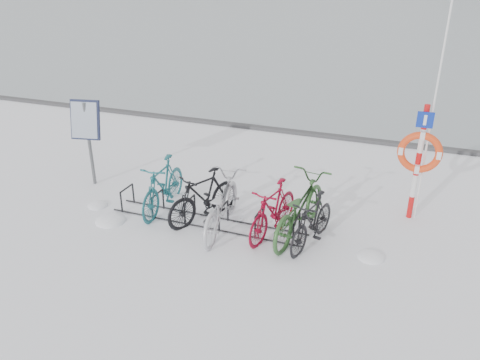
% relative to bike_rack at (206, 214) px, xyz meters
% --- Properties ---
extents(ground, '(900.00, 900.00, 0.00)m').
position_rel_bike_rack_xyz_m(ground, '(0.00, 0.00, -0.18)').
color(ground, white).
rests_on(ground, ground).
extents(quay_edge, '(400.00, 0.25, 0.10)m').
position_rel_bike_rack_xyz_m(quay_edge, '(0.00, 5.90, -0.13)').
color(quay_edge, '#3F3F42').
rests_on(quay_edge, ground).
extents(bike_rack, '(4.00, 0.48, 0.46)m').
position_rel_bike_rack_xyz_m(bike_rack, '(0.00, 0.00, 0.00)').
color(bike_rack, black).
rests_on(bike_rack, ground).
extents(info_board, '(0.69, 0.37, 1.97)m').
position_rel_bike_rack_xyz_m(info_board, '(-3.20, 0.72, 1.24)').
color(info_board, '#595B5E').
rests_on(info_board, ground).
extents(lifebuoy_station, '(0.81, 0.23, 4.20)m').
position_rel_bike_rack_xyz_m(lifebuoy_station, '(3.71, 1.59, 1.23)').
color(lifebuoy_station, red).
rests_on(lifebuoy_station, ground).
extents(bike_0, '(0.63, 1.87, 1.11)m').
position_rel_bike_rack_xyz_m(bike_0, '(-1.07, 0.24, 0.37)').
color(bike_0, '#1B5F68').
rests_on(bike_0, ground).
extents(bike_1, '(1.20, 1.81, 1.06)m').
position_rel_bike_rack_xyz_m(bike_1, '(-0.11, 0.13, 0.35)').
color(bike_1, black).
rests_on(bike_1, ground).
extents(bike_2, '(0.95, 2.13, 1.08)m').
position_rel_bike_rack_xyz_m(bike_2, '(0.34, -0.09, 0.36)').
color(bike_2, '#B2B3BB').
rests_on(bike_2, ground).
extents(bike_3, '(0.83, 1.79, 1.04)m').
position_rel_bike_rack_xyz_m(bike_3, '(1.32, 0.10, 0.34)').
color(bike_3, maroon).
rests_on(bike_3, ground).
extents(bike_4, '(1.07, 2.25, 1.14)m').
position_rel_bike_rack_xyz_m(bike_4, '(1.77, 0.26, 0.39)').
color(bike_4, '#2C5528').
rests_on(bike_4, ground).
extents(bike_5, '(0.81, 1.67, 0.97)m').
position_rel_bike_rack_xyz_m(bike_5, '(2.08, -0.00, 0.30)').
color(bike_5, black).
rests_on(bike_5, ground).
extents(snow_drifts, '(6.05, 1.82, 0.21)m').
position_rel_bike_rack_xyz_m(snow_drifts, '(-0.07, 0.01, -0.18)').
color(snow_drifts, white).
rests_on(snow_drifts, ground).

